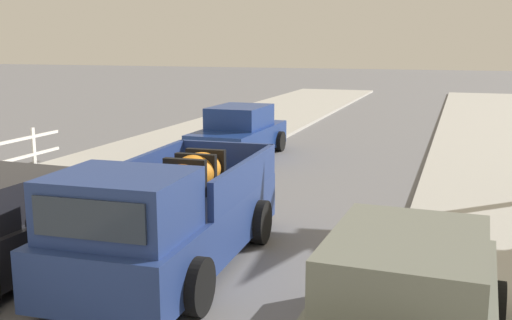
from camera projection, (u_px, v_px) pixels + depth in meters
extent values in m
cube|color=#B2AFA8|center=(106.00, 176.00, 15.52)|extent=(5.10, 60.00, 0.12)
cube|color=silver|center=(146.00, 180.00, 15.16)|extent=(0.16, 60.00, 0.10)
cube|color=silver|center=(482.00, 207.00, 12.65)|extent=(0.16, 60.00, 0.10)
cube|color=navy|center=(174.00, 228.00, 9.37)|extent=(2.15, 5.18, 0.80)
cube|color=navy|center=(121.00, 204.00, 7.71)|extent=(1.79, 1.58, 0.80)
cube|color=#283342|center=(148.00, 189.00, 8.43)|extent=(1.38, 0.12, 0.44)
cube|color=#283342|center=(89.00, 219.00, 6.99)|extent=(1.46, 0.13, 0.48)
cube|color=navy|center=(246.00, 177.00, 9.80)|extent=(0.25, 3.30, 0.56)
cube|color=navy|center=(144.00, 171.00, 10.30)|extent=(0.25, 3.30, 0.56)
cube|color=navy|center=(226.00, 156.00, 11.61)|extent=(1.88, 0.18, 0.56)
cube|color=silver|center=(228.00, 198.00, 11.85)|extent=(1.83, 0.20, 0.20)
cylinder|color=black|center=(196.00, 286.00, 7.70)|extent=(0.29, 0.77, 0.76)
cylinder|color=black|center=(62.00, 270.00, 8.24)|extent=(0.29, 0.77, 0.76)
cylinder|color=black|center=(259.00, 222.00, 10.47)|extent=(0.29, 0.77, 0.76)
cylinder|color=black|center=(156.00, 213.00, 11.01)|extent=(0.29, 0.77, 0.76)
cube|color=red|center=(265.00, 186.00, 11.56)|extent=(0.22, 0.05, 0.18)
cube|color=red|center=(192.00, 181.00, 11.97)|extent=(0.22, 0.05, 0.18)
ellipsoid|color=orange|center=(196.00, 172.00, 10.14)|extent=(0.78, 1.73, 0.60)
sphere|color=orange|center=(173.00, 179.00, 9.23)|extent=(0.44, 0.44, 0.44)
cube|color=black|center=(206.00, 166.00, 10.58)|extent=(0.72, 0.15, 0.61)
cube|color=black|center=(196.00, 172.00, 10.14)|extent=(0.72, 0.15, 0.61)
cube|color=black|center=(185.00, 178.00, 9.70)|extent=(0.72, 0.15, 0.61)
cube|color=#283342|center=(32.00, 185.00, 9.61)|extent=(1.37, 0.12, 0.52)
cylinder|color=black|center=(11.00, 225.00, 10.49)|extent=(0.24, 0.65, 0.64)
cylinder|color=black|center=(99.00, 236.00, 9.87)|extent=(0.24, 0.65, 0.64)
cube|color=white|center=(54.00, 199.00, 11.08)|extent=(0.20, 0.05, 0.10)
cube|color=white|center=(112.00, 206.00, 10.65)|extent=(0.20, 0.05, 0.10)
cube|color=slate|center=(407.00, 266.00, 6.09)|extent=(1.59, 2.15, 0.64)
cube|color=#283342|center=(417.00, 239.00, 6.98)|extent=(1.37, 0.13, 0.52)
cube|color=#283342|center=(393.00, 307.00, 5.20)|extent=(1.34, 0.12, 0.50)
cylinder|color=black|center=(346.00, 286.00, 7.86)|extent=(0.24, 0.65, 0.64)
cylinder|color=black|center=(495.00, 307.00, 7.23)|extent=(0.24, 0.65, 0.64)
cube|color=white|center=(380.00, 248.00, 8.45)|extent=(0.20, 0.05, 0.10)
cube|color=white|center=(473.00, 259.00, 8.02)|extent=(0.20, 0.05, 0.10)
cube|color=navy|center=(239.00, 139.00, 18.45)|extent=(1.81, 4.22, 0.72)
cube|color=navy|center=(240.00, 117.00, 18.41)|extent=(1.55, 2.12, 0.64)
cube|color=#283342|center=(228.00, 121.00, 17.52)|extent=(1.37, 0.10, 0.52)
cube|color=#283342|center=(251.00, 114.00, 19.31)|extent=(1.34, 0.10, 0.50)
cylinder|color=black|center=(252.00, 155.00, 16.99)|extent=(0.23, 0.64, 0.64)
cylinder|color=black|center=(194.00, 151.00, 17.58)|extent=(0.23, 0.64, 0.64)
cylinder|color=black|center=(280.00, 141.00, 19.40)|extent=(0.23, 0.64, 0.64)
cylinder|color=black|center=(228.00, 138.00, 19.99)|extent=(0.23, 0.64, 0.64)
cube|color=red|center=(279.00, 128.00, 20.17)|extent=(0.20, 0.04, 0.12)
cube|color=white|center=(232.00, 149.00, 16.28)|extent=(0.20, 0.04, 0.10)
cube|color=red|center=(244.00, 126.00, 20.59)|extent=(0.20, 0.04, 0.12)
cube|color=white|center=(190.00, 147.00, 16.69)|extent=(0.20, 0.04, 0.10)
cube|color=white|center=(34.00, 147.00, 16.94)|extent=(0.05, 0.12, 1.10)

